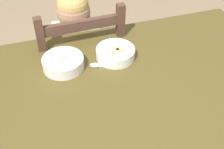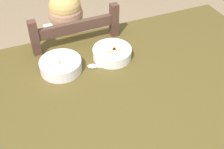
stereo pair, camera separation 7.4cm
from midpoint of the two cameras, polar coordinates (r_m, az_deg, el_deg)
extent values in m
cube|color=#4E411C|center=(1.19, 1.68, -4.04)|extent=(1.43, 0.96, 0.04)
cylinder|color=#4E411C|center=(1.96, 13.95, 1.02)|extent=(0.07, 0.07, 0.72)
cube|color=#4C3127|center=(1.79, -8.93, 0.30)|extent=(0.43, 0.43, 0.02)
cube|color=#4C3127|center=(2.10, -4.88, 0.22)|extent=(0.04, 0.04, 0.42)
cube|color=#4C3127|center=(2.05, -14.90, -2.56)|extent=(0.04, 0.04, 0.42)
cube|color=#4C3127|center=(1.85, -0.84, -6.84)|extent=(0.04, 0.04, 0.42)
cube|color=#4C3127|center=(1.79, -12.31, -10.30)|extent=(0.04, 0.04, 0.42)
cube|color=#4C3127|center=(1.53, -1.01, 5.11)|extent=(0.04, 0.04, 0.49)
cube|color=#4C3127|center=(1.46, -14.90, 1.44)|extent=(0.04, 0.04, 0.49)
cube|color=#4C3127|center=(1.39, -8.43, 8.92)|extent=(0.36, 0.03, 0.05)
cube|color=#4C3127|center=(1.47, -7.88, 4.10)|extent=(0.36, 0.03, 0.05)
cube|color=beige|center=(1.66, -9.25, 4.14)|extent=(0.22, 0.14, 0.32)
sphere|color=#A67B5D|center=(1.53, -10.20, 11.25)|extent=(0.17, 0.17, 0.17)
sphere|color=tan|center=(1.51, -10.37, 12.51)|extent=(0.16, 0.16, 0.16)
cylinder|color=#3F4C72|center=(1.82, -8.66, -7.99)|extent=(0.07, 0.07, 0.44)
cylinder|color=#3F4C72|center=(1.83, -5.34, -7.06)|extent=(0.07, 0.07, 0.44)
cylinder|color=beige|center=(1.52, -13.30, 3.31)|extent=(0.06, 0.24, 0.13)
cylinder|color=beige|center=(1.56, -3.97, 5.60)|extent=(0.06, 0.24, 0.13)
cylinder|color=white|center=(1.28, -11.36, 1.65)|extent=(0.18, 0.18, 0.05)
cylinder|color=white|center=(1.29, -11.23, 0.90)|extent=(0.08, 0.08, 0.01)
cylinder|color=#4E9833|center=(1.27, -11.40, 1.91)|extent=(0.14, 0.14, 0.03)
sphere|color=#56913C|center=(1.26, -11.42, 2.25)|extent=(0.01, 0.01, 0.01)
sphere|color=green|center=(1.26, -13.48, 1.77)|extent=(0.01, 0.01, 0.01)
sphere|color=#498E2A|center=(1.26, -11.67, 2.23)|extent=(0.01, 0.01, 0.01)
sphere|color=#568F3E|center=(1.27, -10.82, 2.74)|extent=(0.01, 0.01, 0.01)
sphere|color=#439137|center=(1.25, -11.55, 1.87)|extent=(0.01, 0.01, 0.01)
sphere|color=#569F3F|center=(1.26, -11.46, 2.26)|extent=(0.01, 0.01, 0.01)
cylinder|color=white|center=(1.33, -1.58, 4.03)|extent=(0.17, 0.17, 0.05)
cylinder|color=white|center=(1.34, -1.57, 3.35)|extent=(0.08, 0.08, 0.01)
cylinder|color=orange|center=(1.32, -1.59, 4.27)|extent=(0.14, 0.14, 0.03)
cube|color=orange|center=(1.30, -0.33, 4.39)|extent=(0.02, 0.02, 0.01)
cube|color=orange|center=(1.31, -1.31, 4.64)|extent=(0.02, 0.02, 0.01)
cube|color=orange|center=(1.32, -1.11, 4.89)|extent=(0.02, 0.02, 0.01)
cube|color=orange|center=(1.31, -1.15, 4.61)|extent=(0.02, 0.02, 0.01)
cube|color=orange|center=(1.29, -2.14, 4.03)|extent=(0.02, 0.02, 0.01)
cube|color=silver|center=(1.28, -2.37, 1.44)|extent=(0.09, 0.05, 0.00)
ellipsoid|color=silver|center=(1.29, -5.36, 1.56)|extent=(0.05, 0.05, 0.01)
camera|label=1|loc=(0.04, 88.18, 1.57)|focal=48.15mm
camera|label=2|loc=(0.04, -91.82, -1.57)|focal=48.15mm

